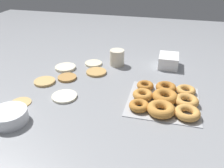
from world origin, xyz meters
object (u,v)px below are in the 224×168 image
at_px(pancake_4, 96,72).
at_px(donut_tray, 165,99).
at_px(container_stack, 168,61).
at_px(pancake_2, 45,82).
at_px(batter_bowl, 9,116).
at_px(pancake_1, 67,78).
at_px(pancake_3, 64,96).
at_px(pancake_0, 65,68).
at_px(pancake_5, 21,102).
at_px(paper_cup, 117,58).
at_px(pancake_6, 93,63).

xyz_separation_m(pancake_4, donut_tray, (-0.21, -0.39, 0.01)).
bearing_deg(container_stack, pancake_2, 120.52).
bearing_deg(batter_bowl, pancake_1, -10.07).
bearing_deg(pancake_3, pancake_0, 22.99).
height_order(pancake_4, pancake_5, pancake_4).
bearing_deg(pancake_1, container_stack, -60.65).
relative_size(pancake_0, paper_cup, 1.26).
bearing_deg(pancake_0, pancake_2, 168.90).
height_order(pancake_5, container_stack, container_stack).
relative_size(pancake_6, batter_bowl, 0.71).
bearing_deg(pancake_2, pancake_0, -11.10).
relative_size(pancake_3, container_stack, 0.84).
distance_m(pancake_2, paper_cup, 0.44).
xyz_separation_m(pancake_3, container_stack, (0.46, -0.45, 0.03)).
relative_size(pancake_6, container_stack, 0.73).
bearing_deg(pancake_2, paper_cup, -45.54).
bearing_deg(paper_cup, pancake_2, 134.46).
height_order(pancake_4, pancake_6, same).
height_order(pancake_0, pancake_2, pancake_0).
distance_m(pancake_0, pancake_2, 0.18).
distance_m(pancake_3, paper_cup, 0.44).
distance_m(pancake_6, batter_bowl, 0.62).
distance_m(pancake_1, pancake_2, 0.12).
relative_size(batter_bowl, paper_cup, 1.54).
distance_m(pancake_1, pancake_5, 0.29).
bearing_deg(donut_tray, paper_cup, 40.86).
height_order(pancake_1, donut_tray, donut_tray).
bearing_deg(pancake_4, pancake_6, 25.57).
bearing_deg(pancake_0, pancake_4, -93.29).
distance_m(pancake_0, pancake_3, 0.31).
distance_m(donut_tray, paper_cup, 0.46).
height_order(pancake_0, pancake_3, pancake_0).
height_order(pancake_1, paper_cup, paper_cup).
xyz_separation_m(pancake_0, paper_cup, (0.12, -0.28, 0.04)).
xyz_separation_m(pancake_6, donut_tray, (-0.32, -0.44, 0.01)).
height_order(pancake_6, container_stack, container_stack).
relative_size(pancake_4, batter_bowl, 0.78).
bearing_deg(pancake_5, container_stack, -48.04).
bearing_deg(donut_tray, pancake_2, 86.10).
bearing_deg(pancake_1, pancake_5, 158.46).
height_order(pancake_2, pancake_6, same).
bearing_deg(pancake_1, pancake_0, 27.88).
relative_size(pancake_1, pancake_2, 0.92).
bearing_deg(paper_cup, pancake_6, 101.46).
xyz_separation_m(pancake_4, pancake_5, (-0.37, 0.24, -0.00)).
relative_size(pancake_1, container_stack, 0.71).
height_order(pancake_1, batter_bowl, batter_bowl).
distance_m(pancake_5, batter_bowl, 0.13).
bearing_deg(pancake_2, batter_bowl, -175.74).
xyz_separation_m(donut_tray, container_stack, (0.40, 0.00, 0.02)).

